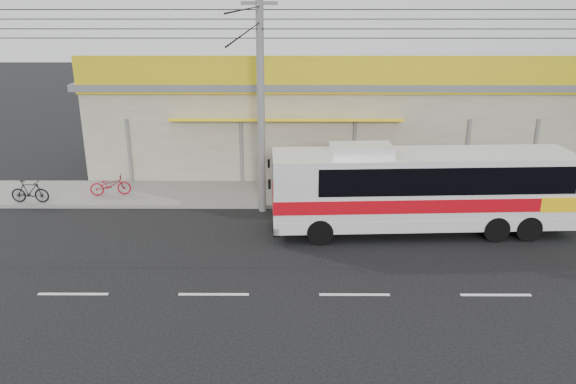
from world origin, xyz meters
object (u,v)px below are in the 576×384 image
utility_pole (260,23)px  motorbike_red (110,185)px  coach_bus (426,186)px  motorbike_dark (30,192)px

utility_pole → motorbike_red: bearing=167.5°
coach_bus → motorbike_dark: bearing=167.9°
coach_bus → utility_pole: size_ratio=0.31×
coach_bus → motorbike_dark: size_ratio=6.83×
motorbike_red → motorbike_dark: (-2.97, -0.93, 0.03)m
coach_bus → motorbike_dark: coach_bus is taller
motorbike_dark → utility_pole: size_ratio=0.05×
coach_bus → motorbike_red: coach_bus is taller
motorbike_red → utility_pole: (6.43, -1.43, 6.57)m
motorbike_red → motorbike_dark: bearing=97.6°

